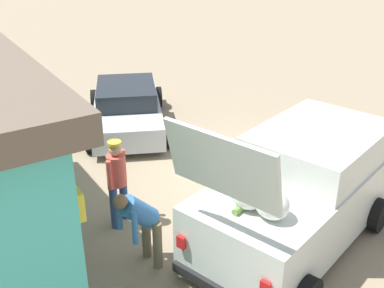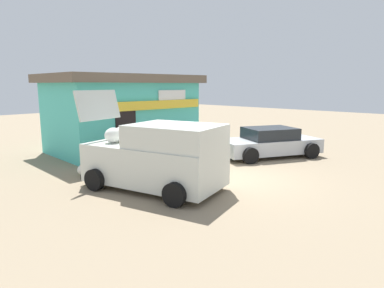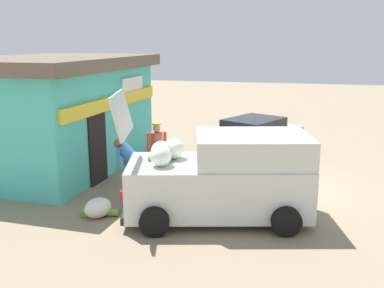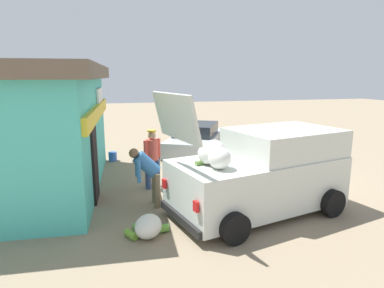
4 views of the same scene
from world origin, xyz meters
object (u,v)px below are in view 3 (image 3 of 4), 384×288
parked_sedan (253,136)px  customer_bending (130,162)px  vendor_standing (157,148)px  delivery_van (224,176)px  paint_bucket (158,146)px  storefront_bar (57,112)px  unloaded_banana_pile (98,208)px

parked_sedan → customer_bending: customer_bending is taller
vendor_standing → customer_bending: bearing=168.3°
vendor_standing → delivery_van: bearing=-134.0°
delivery_van → parked_sedan: (6.10, 0.01, -0.37)m
vendor_standing → paint_bucket: (3.34, 1.09, -0.78)m
storefront_bar → customer_bending: 3.72m
parked_sedan → vendor_standing: 4.53m
customer_bending → delivery_van: bearing=-109.2°
delivery_van → unloaded_banana_pile: bearing=103.7°
delivery_van → parked_sedan: bearing=0.1°
paint_bucket → delivery_van: bearing=-148.7°
paint_bucket → vendor_standing: bearing=-161.9°
vendor_standing → customer_bending: 1.33m
unloaded_banana_pile → paint_bucket: (6.19, 0.63, -0.03)m
storefront_bar → unloaded_banana_pile: size_ratio=7.39×
delivery_van → paint_bucket: 6.51m
storefront_bar → delivery_van: bearing=-116.3°
storefront_bar → delivery_van: 6.32m
customer_bending → unloaded_banana_pile: size_ratio=1.60×
storefront_bar → unloaded_banana_pile: 4.75m
parked_sedan → unloaded_banana_pile: bearing=158.2°
vendor_standing → paint_bucket: size_ratio=5.02×
unloaded_banana_pile → vendor_standing: bearing=-9.1°
unloaded_banana_pile → customer_bending: bearing=-6.9°
storefront_bar → customer_bending: (-1.89, -3.09, -0.85)m
delivery_van → paint_bucket: delivery_van is taller
parked_sedan → paint_bucket: (-0.58, 3.35, -0.41)m
vendor_standing → unloaded_banana_pile: 2.98m
parked_sedan → customer_bending: size_ratio=3.08×
delivery_van → unloaded_banana_pile: (-0.66, 2.72, -0.75)m
delivery_van → unloaded_banana_pile: size_ratio=4.94×
delivery_van → parked_sedan: delivery_van is taller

